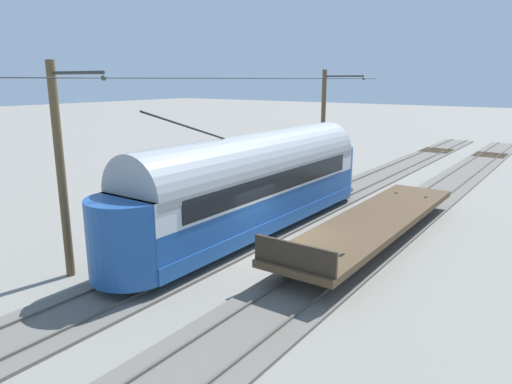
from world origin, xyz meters
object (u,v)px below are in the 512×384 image
vintage_streetcar (256,182)px  flatcar_adjacent (373,221)px  catenary_pole_mid_near (62,169)px  spare_tie_stack (247,202)px  catenary_pole_foreground (324,125)px

vintage_streetcar → flatcar_adjacent: 5.10m
catenary_pole_mid_near → spare_tie_stack: (0.41, -10.56, -3.43)m
flatcar_adjacent → catenary_pole_foreground: 11.78m
catenary_pole_foreground → spare_tie_stack: 8.41m
catenary_pole_mid_near → vintage_streetcar: bearing=-108.8°
flatcar_adjacent → catenary_pole_foreground: bearing=-52.2°
flatcar_adjacent → catenary_pole_foreground: catenary_pole_foreground is taller
vintage_streetcar → catenary_pole_foreground: size_ratio=2.28×
vintage_streetcar → catenary_pole_mid_near: bearing=71.2°
vintage_streetcar → flatcar_adjacent: bearing=-157.1°
catenary_pole_foreground → catenary_pole_mid_near: 18.23m
vintage_streetcar → catenary_pole_foreground: bearing=-77.2°
flatcar_adjacent → catenary_pole_foreground: size_ratio=1.88×
spare_tie_stack → catenary_pole_mid_near: bearing=92.2°
flatcar_adjacent → vintage_streetcar: bearing=22.9°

